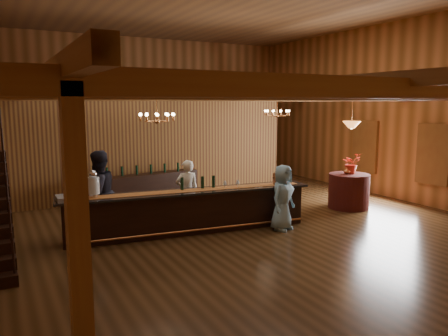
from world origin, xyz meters
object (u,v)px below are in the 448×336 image
beverage_dispenser (93,184)px  tasting_bar (190,211)px  backbar_shelf (151,187)px  raffle_drum (279,177)px  chandelier_left (157,117)px  staff_second (98,193)px  floor_plant (248,170)px  guest (283,197)px  round_table (349,191)px  bartender (187,192)px  chandelier_right (277,113)px  pendant_lamp (352,125)px

beverage_dispenser → tasting_bar: bearing=-8.0°
backbar_shelf → raffle_drum: bearing=-72.0°
chandelier_left → staff_second: chandelier_left is taller
staff_second → floor_plant: size_ratio=1.73×
guest → floor_plant: 5.69m
beverage_dispenser → raffle_drum: (4.43, -0.61, -0.11)m
round_table → bartender: (-4.74, 0.72, 0.31)m
tasting_bar → chandelier_left: size_ratio=7.46×
chandelier_right → pendant_lamp: same height
tasting_bar → beverage_dispenser: size_ratio=9.94×
tasting_bar → guest: guest is taller
beverage_dispenser → bartender: size_ratio=0.37×
backbar_shelf → chandelier_left: 4.17m
round_table → pendant_lamp: size_ratio=1.27×
chandelier_right → bartender: bearing=-155.7°
raffle_drum → staff_second: (-4.23, 1.10, -0.19)m
pendant_lamp → chandelier_left: bearing=178.6°
chandelier_left → bartender: bearing=31.5°
round_table → guest: guest is taller
tasting_bar → backbar_shelf: bearing=92.6°
floor_plant → tasting_bar: bearing=-133.9°
pendant_lamp → staff_second: 7.10m
tasting_bar → bartender: bearing=77.6°
tasting_bar → round_table: (5.00, 0.05, -0.00)m
raffle_drum → backbar_shelf: raffle_drum is taller
bartender → floor_plant: 5.36m
round_table → guest: (-2.98, -0.91, 0.29)m
beverage_dispenser → pendant_lamp: (7.12, -0.24, 1.13)m
bartender → tasting_bar: bearing=79.2°
backbar_shelf → staff_second: 3.57m
chandelier_left → staff_second: 2.20m
raffle_drum → bartender: bearing=151.9°
chandelier_right → bartender: 4.70m
pendant_lamp → floor_plant: pendant_lamp is taller
tasting_bar → round_table: 5.00m
guest → chandelier_right: bearing=34.0°
raffle_drum → backbar_shelf: (-2.05, 3.88, -0.73)m
pendant_lamp → backbar_shelf: bearing=143.5°
round_table → staff_second: size_ratio=0.59×
beverage_dispenser → round_table: beverage_dispenser is taller
pendant_lamp → staff_second: size_ratio=0.46×
beverage_dispenser → guest: (4.14, -1.16, -0.49)m
chandelier_right → tasting_bar: bearing=-148.7°
staff_second → guest: (3.94, -1.65, -0.19)m
beverage_dispenser → floor_plant: bearing=32.8°
tasting_bar → chandelier_right: 5.37m
round_table → chandelier_left: chandelier_left is taller
backbar_shelf → guest: guest is taller
round_table → tasting_bar: bearing=-179.4°
bartender → floor_plant: size_ratio=1.43×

